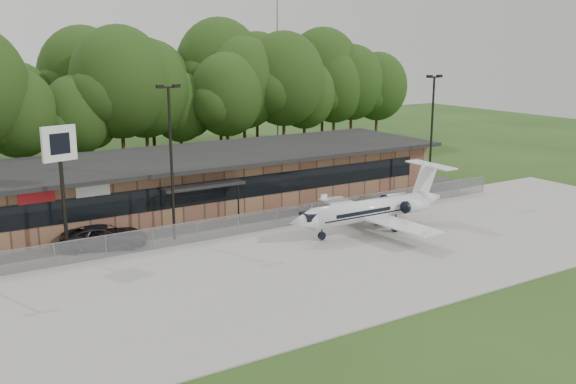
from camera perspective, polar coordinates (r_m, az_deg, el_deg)
ground at (r=32.60m, az=9.73°, el=-10.17°), size 160.00×160.00×0.00m
apron at (r=38.47m, az=1.78°, el=-6.23°), size 64.00×18.00×0.08m
parking_lot at (r=48.02m, az=-5.87°, el=-2.34°), size 50.00×9.00×0.06m
terminal at (r=51.43m, az=-8.11°, el=1.09°), size 41.00×11.65×4.30m
fence at (r=43.96m, az=-3.29°, el=-2.75°), size 46.00×0.04×1.52m
treeline at (r=67.46m, az=-14.59°, el=8.23°), size 72.00×12.00×15.00m
radio_mast at (r=81.87m, az=-0.96°, el=12.94°), size 0.20×0.20×25.00m
light_pole_mid at (r=42.09m, az=-10.37°, el=3.60°), size 1.55×0.30×10.23m
light_pole_right at (r=54.77m, az=12.67°, el=5.67°), size 1.55×0.30×10.23m
business_jet at (r=44.50m, az=7.60°, el=-1.60°), size 12.90×11.45×4.36m
suv at (r=42.48m, az=-16.01°, el=-3.87°), size 5.85×3.97×1.49m
pole_sign at (r=40.38m, az=-19.60°, el=2.91°), size 2.10×0.75×8.04m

